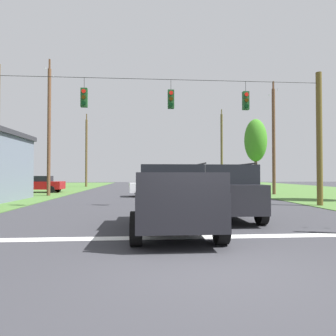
% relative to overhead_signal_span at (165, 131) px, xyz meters
% --- Properties ---
extents(ground_plane, '(120.00, 120.00, 0.00)m').
position_rel_overhead_signal_span_xyz_m(ground_plane, '(0.22, -9.65, -3.86)').
color(ground_plane, '#333338').
extents(stop_bar_stripe, '(13.97, 0.45, 0.01)m').
position_rel_overhead_signal_span_xyz_m(stop_bar_stripe, '(0.22, -7.28, -3.86)').
color(stop_bar_stripe, white).
rests_on(stop_bar_stripe, ground).
extents(lane_dash_0, '(2.50, 0.15, 0.01)m').
position_rel_overhead_signal_span_xyz_m(lane_dash_0, '(0.22, -1.28, -3.86)').
color(lane_dash_0, white).
rests_on(lane_dash_0, ground).
extents(lane_dash_1, '(2.50, 0.15, 0.01)m').
position_rel_overhead_signal_span_xyz_m(lane_dash_1, '(0.22, 5.89, -3.86)').
color(lane_dash_1, white).
rests_on(lane_dash_1, ground).
extents(lane_dash_2, '(2.50, 0.15, 0.01)m').
position_rel_overhead_signal_span_xyz_m(lane_dash_2, '(0.22, 12.34, -3.86)').
color(lane_dash_2, white).
rests_on(lane_dash_2, ground).
extents(overhead_signal_span, '(16.77, 0.31, 7.09)m').
position_rel_overhead_signal_span_xyz_m(overhead_signal_span, '(0.00, 0.00, 0.00)').
color(overhead_signal_span, brown).
rests_on(overhead_signal_span, ground).
extents(pickup_truck, '(2.28, 5.40, 1.95)m').
position_rel_overhead_signal_span_xyz_m(pickup_truck, '(-0.18, -6.19, -2.90)').
color(pickup_truck, black).
rests_on(pickup_truck, ground).
extents(suv_black, '(2.22, 4.81, 2.05)m').
position_rel_overhead_signal_span_xyz_m(suv_black, '(1.86, -3.94, -2.80)').
color(suv_black, black).
rests_on(suv_black, ground).
extents(distant_car_crossing_white, '(4.45, 2.35, 1.52)m').
position_rel_overhead_signal_span_xyz_m(distant_car_crossing_white, '(-0.05, 7.36, -3.08)').
color(distant_car_crossing_white, silver).
rests_on(distant_car_crossing_white, ground).
extents(distant_car_oncoming, '(4.34, 2.11, 1.52)m').
position_rel_overhead_signal_span_xyz_m(distant_car_oncoming, '(-10.68, 12.78, -3.08)').
color(distant_car_oncoming, maroon).
rests_on(distant_car_oncoming, ground).
extents(utility_pole_mid_right, '(0.27, 1.74, 9.36)m').
position_rel_overhead_signal_span_xyz_m(utility_pole_mid_right, '(9.54, 8.64, 0.68)').
color(utility_pole_mid_right, brown).
rests_on(utility_pole_mid_right, ground).
extents(utility_pole_far_right, '(0.31, 1.81, 10.56)m').
position_rel_overhead_signal_span_xyz_m(utility_pole_far_right, '(9.37, 24.81, 1.33)').
color(utility_pole_far_right, brown).
rests_on(utility_pole_far_right, ground).
extents(utility_pole_mid_left, '(0.26, 1.93, 10.62)m').
position_rel_overhead_signal_span_xyz_m(utility_pole_mid_left, '(-8.44, 8.48, 1.29)').
color(utility_pole_mid_left, brown).
rests_on(utility_pole_mid_left, ground).
extents(utility_pole_far_left, '(0.29, 1.98, 9.74)m').
position_rel_overhead_signal_span_xyz_m(utility_pole_far_left, '(-8.85, 25.11, 0.80)').
color(utility_pole_far_left, brown).
rests_on(utility_pole_far_left, ground).
extents(tree_roadside_left, '(2.44, 2.44, 7.75)m').
position_rel_overhead_signal_span_xyz_m(tree_roadside_left, '(11.08, 16.76, 1.49)').
color(tree_roadside_left, brown).
rests_on(tree_roadside_left, ground).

